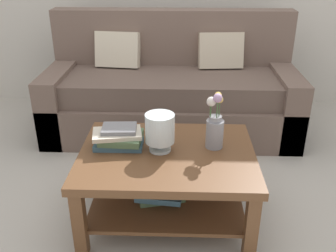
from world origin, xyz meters
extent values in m
plane|color=#B7B2A8|center=(0.00, 0.00, 0.00)|extent=(10.00, 10.00, 0.00)
cube|color=brown|center=(-0.04, 0.80, 0.18)|extent=(2.22, 0.90, 0.36)
cube|color=brown|center=(-0.04, 0.77, 0.46)|extent=(1.98, 0.74, 0.20)
cube|color=brown|center=(-0.04, 1.15, 0.71)|extent=(2.22, 0.20, 0.70)
cube|color=brown|center=(-1.05, 0.80, 0.30)|extent=(0.20, 0.90, 0.60)
cube|color=brown|center=(0.97, 0.80, 0.30)|extent=(0.20, 0.90, 0.60)
cube|color=beige|center=(-0.54, 1.01, 0.72)|extent=(0.42, 0.23, 0.34)
cube|color=beige|center=(0.41, 1.01, 0.72)|extent=(0.41, 0.22, 0.34)
cube|color=brown|center=(-0.03, -0.44, 0.45)|extent=(1.05, 0.80, 0.05)
cube|color=brown|center=(-0.50, -0.79, 0.21)|extent=(0.07, 0.07, 0.42)
cube|color=brown|center=(0.44, -0.79, 0.21)|extent=(0.07, 0.07, 0.42)
cube|color=brown|center=(-0.50, -0.10, 0.21)|extent=(0.07, 0.07, 0.42)
cube|color=brown|center=(0.44, -0.10, 0.21)|extent=(0.07, 0.07, 0.42)
cube|color=brown|center=(-0.03, -0.44, 0.14)|extent=(0.93, 0.68, 0.02)
cube|color=#51704C|center=(-0.07, -0.44, 0.17)|extent=(0.32, 0.26, 0.03)
cube|color=#3D6075|center=(-0.07, -0.48, 0.20)|extent=(0.30, 0.23, 0.04)
cube|color=#3D6075|center=(-0.07, -0.43, 0.23)|extent=(0.32, 0.26, 0.03)
cube|color=#3D6075|center=(-0.32, -0.38, 0.49)|extent=(0.29, 0.17, 0.03)
cube|color=#51704C|center=(-0.31, -0.37, 0.53)|extent=(0.26, 0.22, 0.04)
cube|color=beige|center=(-0.33, -0.39, 0.56)|extent=(0.32, 0.22, 0.03)
cube|color=slate|center=(-0.32, -0.37, 0.59)|extent=(0.21, 0.16, 0.02)
cylinder|color=silver|center=(-0.07, -0.42, 0.48)|extent=(0.13, 0.13, 0.02)
cylinder|color=silver|center=(-0.07, -0.42, 0.51)|extent=(0.04, 0.04, 0.04)
cylinder|color=silver|center=(-0.07, -0.42, 0.62)|extent=(0.17, 0.17, 0.17)
sphere|color=#2D333D|center=(-0.10, -0.42, 0.59)|extent=(0.06, 0.06, 0.06)
sphere|color=tan|center=(-0.04, -0.41, 0.59)|extent=(0.06, 0.06, 0.06)
cylinder|color=gray|center=(0.26, -0.37, 0.56)|extent=(0.11, 0.11, 0.18)
cylinder|color=gray|center=(0.26, -0.37, 0.66)|extent=(0.07, 0.07, 0.03)
cylinder|color=#426638|center=(0.28, -0.37, 0.73)|extent=(0.01, 0.01, 0.09)
sphere|color=gold|center=(0.28, -0.37, 0.78)|extent=(0.04, 0.04, 0.04)
cylinder|color=#426638|center=(0.27, -0.33, 0.73)|extent=(0.01, 0.01, 0.10)
sphere|color=gold|center=(0.27, -0.33, 0.79)|extent=(0.04, 0.04, 0.04)
cylinder|color=#426638|center=(0.22, -0.36, 0.71)|extent=(0.01, 0.01, 0.07)
sphere|color=#B28CB7|center=(0.22, -0.36, 0.76)|extent=(0.05, 0.05, 0.05)
cylinder|color=#426638|center=(0.23, -0.38, 0.72)|extent=(0.01, 0.01, 0.08)
sphere|color=silver|center=(0.23, -0.38, 0.78)|extent=(0.06, 0.06, 0.06)
cylinder|color=#426638|center=(0.26, -0.39, 0.73)|extent=(0.01, 0.01, 0.11)
sphere|color=#B28CB7|center=(0.26, -0.39, 0.80)|extent=(0.05, 0.05, 0.05)
camera|label=1|loc=(0.05, -2.42, 1.59)|focal=40.64mm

